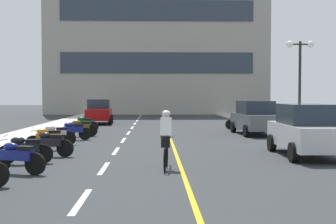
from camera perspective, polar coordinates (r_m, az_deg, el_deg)
The scene contains 30 objects.
ground_plane at distance 23.98m, azimuth -0.47°, elevation -2.90°, with size 140.00×140.00×0.00m, color #2D3033.
curb_left at distance 27.77m, azimuth -15.64°, elevation -2.16°, with size 2.40×72.00×0.12m, color #B7B2A8.
curb_right at distance 28.04m, azimuth 14.28°, elevation -2.11°, with size 2.40×72.00×0.12m, color #B7B2A8.
lane_dash_1 at distance 9.25m, azimuth -11.12°, elevation -11.18°, with size 0.14×2.20×0.01m, color silver.
lane_dash_2 at distance 13.14m, azimuth -8.24°, elevation -7.17°, with size 0.14×2.20×0.01m, color silver.
lane_dash_3 at distance 17.08m, azimuth -6.71°, elevation -4.99°, with size 0.14×2.20×0.01m, color silver.
lane_dash_4 at distance 21.04m, azimuth -5.75°, elevation -3.62°, with size 0.14×2.20×0.01m, color silver.
lane_dash_5 at distance 25.01m, azimuth -5.11°, elevation -2.69°, with size 0.14×2.20×0.01m, color silver.
lane_dash_6 at distance 28.99m, azimuth -4.64°, elevation -2.02°, with size 0.14×2.20×0.01m, color silver.
lane_dash_7 at distance 32.98m, azimuth -4.28°, elevation -1.51°, with size 0.14×2.20×0.01m, color silver.
lane_dash_8 at distance 36.97m, azimuth -4.00°, elevation -1.10°, with size 0.14×2.20×0.01m, color silver.
lane_dash_9 at distance 40.96m, azimuth -3.78°, elevation -0.78°, with size 0.14×2.20×0.01m, color silver.
lane_dash_10 at distance 44.95m, azimuth -3.59°, elevation -0.51°, with size 0.14×2.20×0.01m, color silver.
lane_dash_11 at distance 48.94m, azimuth -3.44°, elevation -0.29°, with size 0.14×2.20×0.01m, color silver.
centre_line_yellow at distance 26.97m, azimuth -0.07°, elevation -2.33°, with size 0.12×66.00×0.01m, color gold.
office_building at distance 52.24m, azimuth -1.43°, elevation 10.14°, with size 24.70×7.85×18.69m.
street_lamp_mid at distance 24.42m, azimuth 16.62°, elevation 5.79°, with size 1.46×0.36×4.86m.
parked_car_near at distance 16.15m, azimuth 17.35°, elevation -2.23°, with size 1.98×4.23×1.82m.
parked_car_mid at distance 24.29m, azimuth 11.13°, elevation -0.71°, with size 2.13×4.30×1.82m.
parked_car_far at distance 33.16m, azimuth -8.86°, elevation 0.07°, with size 2.10×4.28×1.82m.
motorcycle_3 at distance 12.67m, azimuth -18.87°, elevation -5.46°, with size 1.65×0.77×0.92m.
motorcycle_4 at distance 14.39m, azimuth -18.01°, elevation -4.55°, with size 1.70×0.60×0.92m.
motorcycle_5 at distance 15.90m, azimuth -14.95°, elevation -3.88°, with size 1.68×0.67×0.92m.
motorcycle_6 at distance 17.64m, azimuth -15.24°, elevation -3.29°, with size 1.64×0.78×0.92m.
motorcycle_7 at distance 19.21m, azimuth -14.33°, elevation -2.83°, with size 1.68×0.67×0.92m.
motorcycle_8 at distance 21.29m, azimuth -12.14°, elevation -2.32°, with size 1.65×0.77×0.92m.
motorcycle_9 at distance 23.10m, azimuth -11.21°, elevation -1.97°, with size 1.70×0.60×0.92m.
motorcycle_10 at distance 26.27m, azimuth -10.76°, elevation -1.46°, with size 1.70×0.60×0.92m.
motorcycle_11 at distance 28.23m, azimuth 8.96°, elevation -1.20°, with size 1.63×0.81×0.92m.
cyclist_rider at distance 12.78m, azimuth -0.27°, elevation -3.41°, with size 0.42×1.77×1.71m.
Camera 1 is at (-0.51, -2.88, 2.14)m, focal length 47.36 mm.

